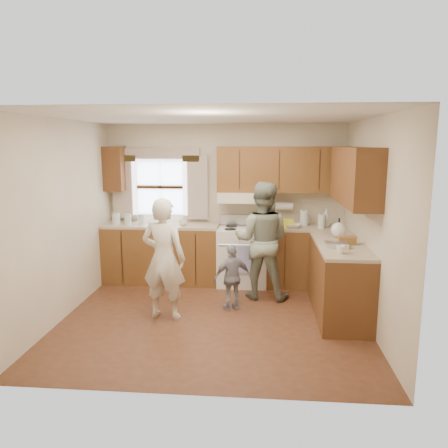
# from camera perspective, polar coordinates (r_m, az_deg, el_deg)

# --- Properties ---
(room) EXTENTS (3.80, 3.80, 3.80)m
(room) POSITION_cam_1_polar(r_m,az_deg,el_deg) (5.35, -1.44, 0.30)
(room) COLOR #462716
(room) RESTS_ON ground
(kitchen_fixtures) EXTENTS (3.80, 2.25, 2.15)m
(kitchen_fixtures) POSITION_cam_1_polar(r_m,az_deg,el_deg) (6.45, 5.07, -1.71)
(kitchen_fixtures) COLOR #40250D
(kitchen_fixtures) RESTS_ON ground
(stove) EXTENTS (0.76, 0.67, 1.07)m
(stove) POSITION_cam_1_polar(r_m,az_deg,el_deg) (6.89, 2.40, -4.07)
(stove) COLOR silver
(stove) RESTS_ON ground
(woman_left) EXTENTS (0.61, 0.45, 1.54)m
(woman_left) POSITION_cam_1_polar(r_m,az_deg,el_deg) (5.53, -7.88, -4.53)
(woman_left) COLOR silver
(woman_left) RESTS_ON ground
(woman_right) EXTENTS (0.90, 0.76, 1.67)m
(woman_right) POSITION_cam_1_polar(r_m,az_deg,el_deg) (6.23, 4.96, -2.16)
(woman_right) COLOR #27412B
(woman_right) RESTS_ON ground
(child) EXTENTS (0.56, 0.43, 0.89)m
(child) POSITION_cam_1_polar(r_m,az_deg,el_deg) (5.83, 1.11, -6.98)
(child) COLOR gray
(child) RESTS_ON ground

